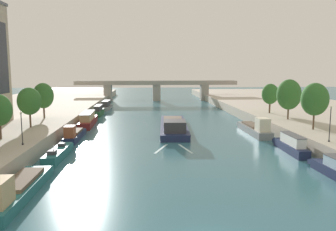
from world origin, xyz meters
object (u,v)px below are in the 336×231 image
(barge_midriver, at_px, (174,126))
(moored_boat_right_far, at_px, (255,128))
(moored_boat_left_second, at_px, (106,106))
(lamppost_right_bank, at_px, (330,122))
(moored_boat_left_far, at_px, (15,190))
(moored_boat_left_midway, at_px, (88,120))
(moored_boat_left_gap_after, at_px, (99,111))
(moored_boat_right_upstream, at_px, (291,145))
(tree_left_by_lamp, at_px, (43,96))
(tree_right_past_mid, at_px, (289,95))
(moored_boat_left_near, at_px, (58,153))
(lamppost_left_bank, at_px, (22,127))
(moored_boat_left_lone, at_px, (74,135))
(tree_left_midway, at_px, (29,101))
(tree_right_by_lamp, at_px, (315,99))
(tree_right_distant, at_px, (270,94))
(bridge_far, at_px, (157,88))

(barge_midriver, height_order, moored_boat_right_far, moored_boat_right_far)
(moored_boat_left_second, relative_size, lamppost_right_bank, 2.38)
(moored_boat_left_far, xyz_separation_m, moored_boat_left_midway, (-0.27, 41.12, 0.26))
(moored_boat_left_second, bearing_deg, moored_boat_left_far, -90.24)
(moored_boat_left_gap_after, xyz_separation_m, moored_boat_right_upstream, (32.35, -41.20, -0.01))
(moored_boat_left_midway, distance_m, tree_left_by_lamp, 10.50)
(moored_boat_left_gap_after, xyz_separation_m, tree_right_past_mid, (38.81, -24.93, 5.83))
(moored_boat_left_near, relative_size, lamppost_left_bank, 2.41)
(moored_boat_left_lone, bearing_deg, tree_left_midway, -177.19)
(tree_right_by_lamp, xyz_separation_m, tree_right_distant, (0.47, 20.14, -0.62))
(moored_boat_left_midway, bearing_deg, bridge_far, 73.68)
(moored_boat_left_far, relative_size, tree_left_midway, 2.16)
(moored_boat_left_far, height_order, tree_left_midway, tree_left_midway)
(lamppost_left_bank, bearing_deg, lamppost_right_bank, -1.14)
(moored_boat_right_far, bearing_deg, lamppost_left_bank, -154.77)
(bridge_far, bearing_deg, moored_boat_left_lone, -102.93)
(moored_boat_left_second, relative_size, tree_right_distant, 1.77)
(moored_boat_left_second, relative_size, moored_boat_right_far, 0.81)
(moored_boat_left_far, bearing_deg, moored_boat_right_far, 42.75)
(barge_midriver, bearing_deg, moored_boat_left_far, -116.91)
(moored_boat_right_far, relative_size, tree_right_distant, 2.19)
(moored_boat_left_near, relative_size, moored_boat_right_upstream, 1.00)
(moored_boat_left_far, xyz_separation_m, tree_left_by_lamp, (-7.83, 36.27, 5.69))
(moored_boat_left_far, bearing_deg, tree_right_by_lamp, 28.71)
(bridge_far, bearing_deg, tree_right_by_lamp, -73.71)
(moored_boat_left_far, xyz_separation_m, moored_boat_left_near, (0.23, 14.31, -0.26))
(moored_boat_left_gap_after, height_order, moored_boat_right_far, moored_boat_right_far)
(moored_boat_left_gap_after, xyz_separation_m, lamppost_left_bank, (-3.46, -44.06, 3.44))
(barge_midriver, height_order, lamppost_right_bank, lamppost_right_bank)
(tree_left_by_lamp, xyz_separation_m, tree_right_past_mid, (46.47, -4.57, 0.33))
(moored_boat_left_gap_after, height_order, lamppost_right_bank, lamppost_right_bank)
(moored_boat_left_midway, distance_m, tree_left_midway, 17.43)
(barge_midriver, xyz_separation_m, moored_boat_right_far, (14.40, -4.58, 0.11))
(bridge_far, bearing_deg, moored_boat_left_second, -120.20)
(lamppost_left_bank, bearing_deg, tree_left_midway, 104.28)
(moored_boat_left_gap_after, bearing_deg, moored_boat_right_upstream, -51.87)
(bridge_far, bearing_deg, tree_right_distant, -67.87)
(moored_boat_left_midway, distance_m, lamppost_right_bank, 46.49)
(moored_boat_left_lone, distance_m, bridge_far, 72.19)
(barge_midriver, height_order, moored_boat_left_near, barge_midriver)
(moored_boat_left_far, height_order, bridge_far, bridge_far)
(tree_left_by_lamp, relative_size, lamppost_right_bank, 1.45)
(lamppost_right_bank, bearing_deg, tree_right_by_lamp, 74.76)
(moored_boat_left_near, height_order, moored_boat_left_gap_after, moored_boat_left_gap_after)
(moored_boat_left_far, xyz_separation_m, lamppost_right_bank, (35.60, 11.78, 3.90))
(moored_boat_left_far, relative_size, tree_right_past_mid, 1.86)
(tree_right_by_lamp, bearing_deg, moored_boat_left_gap_after, 136.92)
(moored_boat_left_far, bearing_deg, moored_boat_left_near, 89.06)
(tree_right_by_lamp, distance_m, lamppost_left_bank, 42.59)
(tree_left_midway, height_order, tree_right_by_lamp, tree_right_by_lamp)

